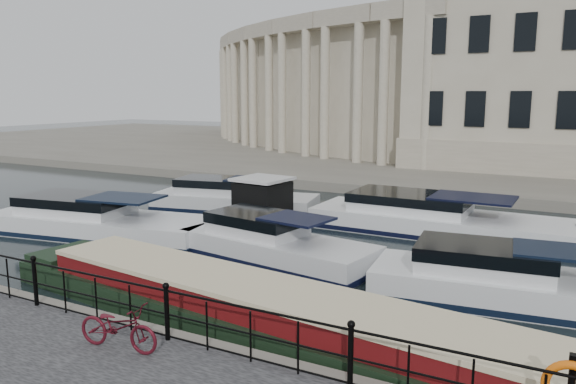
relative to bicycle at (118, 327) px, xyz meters
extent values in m
plane|color=black|center=(0.55, 3.04, -1.02)|extent=(160.00, 160.00, 0.00)
cube|color=#6B665B|center=(0.55, 42.04, -0.74)|extent=(120.00, 42.00, 0.55)
cylinder|color=black|center=(-3.45, 0.79, 0.08)|extent=(0.10, 0.10, 1.10)
sphere|color=black|center=(-3.45, 0.79, 0.68)|extent=(0.14, 0.14, 0.14)
cylinder|color=black|center=(0.55, 0.79, 0.08)|extent=(0.10, 0.10, 1.10)
sphere|color=black|center=(0.55, 0.79, 0.68)|extent=(0.14, 0.14, 0.14)
cylinder|color=black|center=(4.55, 0.79, 0.08)|extent=(0.10, 0.10, 1.10)
sphere|color=black|center=(4.55, 0.79, 0.68)|extent=(0.14, 0.14, 0.14)
cylinder|color=black|center=(0.55, 0.79, 0.58)|extent=(24.00, 0.05, 0.05)
cylinder|color=black|center=(0.55, 0.79, 0.08)|extent=(24.00, 0.04, 0.04)
cylinder|color=black|center=(0.55, 0.79, -0.39)|extent=(24.00, 0.04, 0.04)
cube|color=#ADA38C|center=(6.55, 36.04, 6.53)|extent=(20.00, 14.00, 14.00)
cube|color=#9E937F|center=(6.55, 36.04, 0.53)|extent=(20.30, 14.30, 2.00)
cube|color=#ADA38C|center=(-2.78, 32.07, 5.03)|extent=(5.73, 4.06, 11.00)
cube|color=#9E937F|center=(-3.21, 30.12, 9.93)|extent=(5.62, 2.73, 1.20)
cylinder|color=#ADA38C|center=(-1.73, 29.20, 4.43)|extent=(0.70, 0.70, 9.80)
cylinder|color=#ADA38C|center=(-4.94, 29.92, 4.43)|extent=(0.70, 0.70, 9.80)
cube|color=#ADA38C|center=(-7.74, 33.49, 5.03)|extent=(5.90, 4.56, 11.00)
cube|color=#9E937F|center=(-8.40, 31.60, 9.93)|extent=(5.62, 3.30, 1.20)
cylinder|color=#ADA38C|center=(-7.04, 30.52, 4.43)|extent=(0.70, 0.70, 9.80)
cylinder|color=#ADA38C|center=(-10.14, 31.61, 4.43)|extent=(0.70, 0.70, 9.80)
cube|color=#ADA38C|center=(-12.49, 35.49, 5.03)|extent=(5.99, 4.99, 11.00)
cube|color=#9E937F|center=(-13.37, 33.70, 9.93)|extent=(5.55, 3.83, 1.20)
cylinder|color=#ADA38C|center=(-12.16, 32.46, 4.43)|extent=(0.70, 0.70, 9.80)
cylinder|color=#ADA38C|center=(-15.10, 33.91, 4.43)|extent=(0.70, 0.70, 9.80)
cube|color=#ADA38C|center=(-16.97, 38.04, 5.03)|extent=(5.99, 5.36, 11.00)
cube|color=#9E937F|center=(-18.06, 36.37, 9.93)|extent=(5.40, 4.29, 1.20)
cylinder|color=#ADA38C|center=(-17.00, 35.00, 4.43)|extent=(0.70, 0.70, 9.80)
cylinder|color=#ADA38C|center=(-19.75, 36.79, 4.43)|extent=(0.70, 0.70, 9.80)
cube|color=#ADA38C|center=(-21.11, 41.12, 5.03)|extent=(5.91, 5.64, 11.00)
cube|color=#9E937F|center=(-22.39, 39.59, 9.93)|extent=(5.16, 4.70, 1.20)
cylinder|color=#ADA38C|center=(-21.50, 38.09, 4.43)|extent=(0.70, 0.70, 9.80)
cylinder|color=#ADA38C|center=(-24.02, 40.21, 4.43)|extent=(0.70, 0.70, 9.80)
cube|color=#ADA38C|center=(-24.85, 44.67, 5.03)|extent=(5.74, 5.85, 11.00)
cube|color=#9E937F|center=(-26.31, 43.30, 9.93)|extent=(4.86, 5.04, 1.20)
cylinder|color=#ADA38C|center=(-25.61, 41.71, 4.43)|extent=(0.70, 0.70, 9.80)
cylinder|color=#ADA38C|center=(-27.85, 44.11, 4.43)|extent=(0.70, 0.70, 9.80)
cube|color=#ADA38C|center=(-28.14, 48.64, 5.03)|extent=(5.49, 5.97, 11.00)
cube|color=#9E937F|center=(-29.75, 47.45, 9.93)|extent=(4.48, 5.30, 1.20)
cylinder|color=#ADA38C|center=(-29.24, 45.79, 4.43)|extent=(0.70, 0.70, 9.80)
cylinder|color=#ADA38C|center=(-31.18, 48.44, 4.43)|extent=(0.70, 0.70, 9.80)
cube|color=#ADA38C|center=(-30.93, 52.97, 5.03)|extent=(5.16, 6.00, 11.00)
cube|color=#9E937F|center=(-32.68, 51.99, 9.93)|extent=(4.04, 5.49, 1.20)
cylinder|color=#ADA38C|center=(-32.37, 50.28, 4.43)|extent=(0.70, 0.70, 9.80)
cylinder|color=#ADA38C|center=(-33.98, 53.14, 4.43)|extent=(0.70, 0.70, 9.80)
cube|color=#ADA38C|center=(-33.19, 57.61, 5.03)|extent=(4.76, 5.95, 11.00)
cube|color=#9E937F|center=(-35.03, 56.84, 9.93)|extent=(3.54, 5.60, 1.20)
cylinder|color=#ADA38C|center=(-34.93, 55.11, 4.43)|extent=(0.70, 0.70, 9.80)
cylinder|color=#ADA38C|center=(-36.19, 58.14, 4.43)|extent=(0.70, 0.70, 9.80)
imported|color=#4E0E18|center=(0.00, 0.00, 0.00)|extent=(1.85, 0.83, 0.94)
cube|color=black|center=(7.88, 0.94, 0.81)|extent=(0.13, 0.13, 0.09)
cube|color=black|center=(1.85, 2.89, -0.92)|extent=(17.20, 4.22, 1.02)
cube|color=#5D0D0F|center=(1.85, 2.89, -0.27)|extent=(13.78, 3.49, 0.80)
cube|color=beige|center=(1.85, 2.89, 0.13)|extent=(13.78, 3.55, 0.11)
cube|color=#6B665B|center=(-3.89, 11.99, -0.97)|extent=(2.98, 2.57, 0.23)
cube|color=black|center=(-3.89, 11.99, 0.08)|extent=(2.02, 2.02, 1.65)
cube|color=silver|center=(-3.89, 11.99, 1.03)|extent=(2.22, 2.22, 0.11)
cube|color=white|center=(-8.89, 7.91, -0.82)|extent=(9.55, 4.41, 1.20)
cube|color=black|center=(-8.89, 7.91, -0.90)|extent=(9.64, 4.46, 0.18)
cube|color=white|center=(-9.98, 7.73, 0.03)|extent=(4.48, 3.06, 0.90)
cube|color=black|center=(-7.81, 8.09, 0.53)|extent=(3.06, 2.48, 0.08)
cube|color=white|center=(-1.08, 8.20, -0.82)|extent=(7.17, 3.39, 1.20)
cube|color=black|center=(-1.08, 8.20, -0.90)|extent=(7.24, 3.42, 0.18)
cube|color=white|center=(-1.90, 8.32, 0.03)|extent=(3.36, 2.40, 0.90)
cube|color=black|center=(-0.27, 8.07, 0.53)|extent=(2.29, 1.96, 0.08)
cube|color=white|center=(6.50, 7.83, -0.82)|extent=(7.90, 3.37, 1.20)
cube|color=black|center=(6.50, 7.83, -0.90)|extent=(7.98, 3.40, 0.18)
cube|color=white|center=(5.58, 7.73, 0.03)|extent=(3.66, 2.43, 0.90)
cube|color=black|center=(7.41, 7.94, 0.53)|extent=(2.48, 2.00, 0.08)
cube|color=silver|center=(-6.84, 14.32, -0.82)|extent=(8.10, 4.07, 1.20)
cube|color=black|center=(-6.84, 14.32, -0.90)|extent=(8.18, 4.11, 0.18)
cube|color=silver|center=(-7.75, 14.13, 0.03)|extent=(3.84, 2.74, 0.90)
cube|color=black|center=(-5.93, 14.52, 0.53)|extent=(2.64, 2.21, 0.08)
cube|color=white|center=(2.81, 14.53, -0.82)|extent=(10.21, 3.25, 1.20)
cube|color=black|center=(2.81, 14.53, -0.90)|extent=(10.31, 3.28, 0.18)
cube|color=white|center=(1.59, 14.53, 0.03)|extent=(4.60, 2.64, 0.90)
cube|color=black|center=(4.03, 14.52, 0.53)|extent=(3.07, 2.25, 0.08)
camera|label=1|loc=(7.83, -7.51, 4.50)|focal=35.00mm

